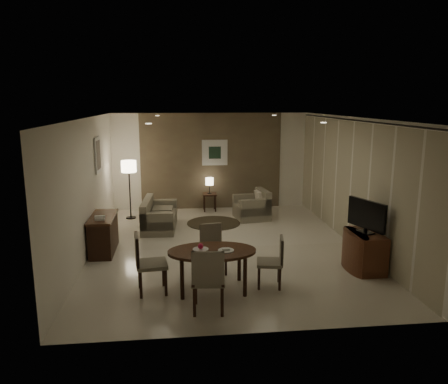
{
  "coord_description": "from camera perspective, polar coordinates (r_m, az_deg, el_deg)",
  "views": [
    {
      "loc": [
        -0.99,
        -8.72,
        3.04
      ],
      "look_at": [
        0.0,
        0.2,
        1.15
      ],
      "focal_mm": 35.0,
      "sensor_mm": 36.0,
      "label": 1
    }
  ],
  "objects": [
    {
      "name": "art_left_frame",
      "position": [
        10.14,
        -16.16,
        4.68
      ],
      "size": [
        0.03,
        0.6,
        0.8
      ],
      "primitive_type": "cube",
      "color": "silver",
      "rests_on": "wall_left"
    },
    {
      "name": "console_desk",
      "position": [
        9.24,
        -15.46,
        -5.31
      ],
      "size": [
        0.48,
        1.2,
        0.75
      ],
      "primitive_type": null,
      "color": "#4D2A19",
      "rests_on": "floor"
    },
    {
      "name": "table_lamp",
      "position": [
        12.13,
        -1.91,
        0.93
      ],
      "size": [
        0.22,
        0.22,
        0.5
      ],
      "primitive_type": null,
      "color": "#FFEAC1",
      "rests_on": "side_table"
    },
    {
      "name": "art_back_canvas",
      "position": [
        12.3,
        -1.21,
        5.16
      ],
      "size": [
        0.34,
        0.01,
        0.34
      ],
      "primitive_type": "cube",
      "color": "#1C3221",
      "rests_on": "wall_back"
    },
    {
      "name": "chair_far",
      "position": [
        7.83,
        -1.35,
        -7.55
      ],
      "size": [
        0.49,
        0.49,
        0.86
      ],
      "primitive_type": null,
      "rotation": [
        0.0,
        0.0,
        0.19
      ],
      "color": "gray",
      "rests_on": "floor"
    },
    {
      "name": "round_rug",
      "position": [
        11.04,
        -1.35,
        -4.06
      ],
      "size": [
        1.35,
        1.35,
        0.01
      ],
      "primitive_type": "cylinder",
      "color": "#3F3423",
      "rests_on": "floor"
    },
    {
      "name": "art_back_frame",
      "position": [
        12.31,
        -1.21,
        5.17
      ],
      "size": [
        0.72,
        0.03,
        0.72
      ],
      "primitive_type": "cube",
      "color": "silver",
      "rests_on": "wall_back"
    },
    {
      "name": "downlight_fl",
      "position": [
        10.53,
        -8.69,
        9.82
      ],
      "size": [
        0.1,
        0.1,
        0.01
      ],
      "primitive_type": "cylinder",
      "color": "white",
      "rests_on": "ceiling"
    },
    {
      "name": "napkin",
      "position": [
        7.05,
        0.26,
        -7.46
      ],
      "size": [
        0.12,
        0.08,
        0.03
      ],
      "primitive_type": "cube",
      "color": "white",
      "rests_on": "plate_b"
    },
    {
      "name": "chair_near",
      "position": [
        6.48,
        -2.05,
        -11.25
      ],
      "size": [
        0.52,
        0.52,
        0.99
      ],
      "primitive_type": null,
      "rotation": [
        0.0,
        0.0,
        3.05
      ],
      "color": "gray",
      "rests_on": "floor"
    },
    {
      "name": "taupe_accent",
      "position": [
        12.36,
        -1.68,
        4.02
      ],
      "size": [
        3.96,
        0.03,
        2.7
      ],
      "primitive_type": "cube",
      "color": "brown",
      "rests_on": "wall_back"
    },
    {
      "name": "armchair",
      "position": [
        11.4,
        3.62,
        -1.65
      ],
      "size": [
        0.91,
        0.95,
        0.75
      ],
      "primitive_type": null,
      "rotation": [
        0.0,
        0.0,
        -1.43
      ],
      "color": "gray",
      "rests_on": "floor"
    },
    {
      "name": "flat_tv",
      "position": [
        8.22,
        18.12,
        -2.94
      ],
      "size": [
        0.36,
        0.85,
        0.6
      ],
      "primitive_type": null,
      "rotation": [
        0.0,
        0.0,
        0.35
      ],
      "color": "black",
      "rests_on": "tv_cabinet"
    },
    {
      "name": "tv_cabinet",
      "position": [
        8.42,
        17.95,
        -7.35
      ],
      "size": [
        0.48,
        0.9,
        0.7
      ],
      "primitive_type": null,
      "color": "brown",
      "rests_on": "floor"
    },
    {
      "name": "chair_left",
      "position": [
        7.15,
        -9.39,
        -9.18
      ],
      "size": [
        0.53,
        0.53,
        0.97
      ],
      "primitive_type": null,
      "rotation": [
        0.0,
        0.0,
        1.7
      ],
      "color": "gray",
      "rests_on": "floor"
    },
    {
      "name": "art_left_canvas",
      "position": [
        10.14,
        -16.08,
        4.69
      ],
      "size": [
        0.01,
        0.46,
        0.64
      ],
      "primitive_type": "cube",
      "color": "gray",
      "rests_on": "wall_left"
    },
    {
      "name": "downlight_nl",
      "position": [
        6.94,
        -9.83,
        8.8
      ],
      "size": [
        0.1,
        0.1,
        0.01
      ],
      "primitive_type": "cylinder",
      "color": "white",
      "rests_on": "ceiling"
    },
    {
      "name": "curtain_wall",
      "position": [
        9.62,
        16.22,
        1.11
      ],
      "size": [
        0.08,
        6.7,
        2.58
      ],
      "primitive_type": null,
      "color": "beige",
      "rests_on": "wall_right"
    },
    {
      "name": "downlight_fr",
      "position": [
        10.79,
        6.56,
        9.93
      ],
      "size": [
        0.1,
        0.1,
        0.01
      ],
      "primitive_type": "cylinder",
      "color": "white",
      "rests_on": "ceiling"
    },
    {
      "name": "side_table",
      "position": [
        12.24,
        -1.89,
        -1.33
      ],
      "size": [
        0.38,
        0.38,
        0.49
      ],
      "primitive_type": null,
      "color": "#311D10",
      "rests_on": "floor"
    },
    {
      "name": "sofa",
      "position": [
        10.64,
        -8.41,
        -2.85
      ],
      "size": [
        1.55,
        0.84,
        0.71
      ],
      "primitive_type": null,
      "rotation": [
        0.0,
        0.0,
        1.51
      ],
      "color": "gray",
      "rests_on": "floor"
    },
    {
      "name": "plate_a",
      "position": [
        7.12,
        -3.06,
        -7.48
      ],
      "size": [
        0.26,
        0.26,
        0.02
      ],
      "primitive_type": "cylinder",
      "color": "white",
      "rests_on": "dining_table"
    },
    {
      "name": "telephone",
      "position": [
        8.84,
        -15.91,
        -3.25
      ],
      "size": [
        0.2,
        0.14,
        0.09
      ],
      "primitive_type": null,
      "color": "white",
      "rests_on": "console_desk"
    },
    {
      "name": "dining_table",
      "position": [
        7.21,
        -1.56,
        -10.14
      ],
      "size": [
        1.43,
        0.89,
        0.67
      ],
      "primitive_type": null,
      "color": "#4D2A19",
      "rests_on": "floor"
    },
    {
      "name": "floor_lamp",
      "position": [
        11.59,
        -12.21,
        0.28
      ],
      "size": [
        0.39,
        0.39,
        1.53
      ],
      "primitive_type": null,
      "color": "#FFE5B7",
      "rests_on": "floor"
    },
    {
      "name": "chair_right",
      "position": [
        7.34,
        5.94,
        -9.07
      ],
      "size": [
        0.48,
        0.48,
        0.84
      ],
      "primitive_type": null,
      "rotation": [
        0.0,
        0.0,
        -1.76
      ],
      "color": "gray",
      "rests_on": "floor"
    },
    {
      "name": "fruit_apple",
      "position": [
        7.11,
        -3.07,
        -7.08
      ],
      "size": [
        0.09,
        0.09,
        0.09
      ],
      "primitive_type": "sphere",
      "color": "#CB1741",
      "rests_on": "plate_a"
    },
    {
      "name": "plate_b",
      "position": [
        7.06,
        0.26,
        -7.64
      ],
      "size": [
        0.26,
        0.26,
        0.02
      ],
      "primitive_type": "cylinder",
      "color": "white",
      "rests_on": "dining_table"
    },
    {
      "name": "room_shell",
      "position": [
        9.33,
        -0.14,
        1.45
      ],
      "size": [
        5.5,
        7.0,
        2.7
      ],
      "color": "beige",
      "rests_on": "ground"
    },
    {
      "name": "downlight_nr",
      "position": [
        7.33,
        12.86,
        8.83
      ],
      "size": [
        0.1,
        0.1,
        0.01
      ],
      "primitive_type": "cylinder",
      "color": "white",
      "rests_on": "ceiling"
    },
    {
      "name": "curtain_rod",
      "position": [
        9.47,
        16.69,
        8.98
      ],
      "size": [
        0.03,
        6.8,
        0.03
      ],
      "primitive_type": "cylinder",
      "rotation": [
        1.57,
        0.0,
        0.0
      ],
      "color": "black",
      "rests_on": "wall_right"
    }
  ]
}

